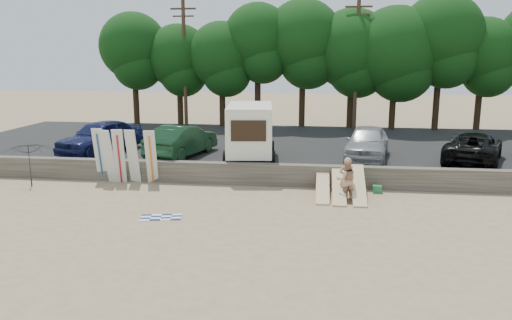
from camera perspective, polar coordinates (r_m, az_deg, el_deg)
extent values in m
plane|color=tan|center=(19.94, 8.09, -5.29)|extent=(120.00, 120.00, 0.00)
cube|color=#6B6356|center=(22.70, 8.06, -1.85)|extent=(44.00, 0.50, 1.00)
cube|color=#282828|center=(30.07, 7.92, 1.25)|extent=(44.00, 14.50, 0.70)
cylinder|color=#382616|center=(39.10, -13.56, 6.90)|extent=(0.44, 0.44, 3.92)
sphere|color=#184A15|center=(38.97, -13.84, 12.52)|extent=(5.01, 5.01, 5.01)
cylinder|color=#382616|center=(38.29, -8.66, 6.62)|extent=(0.44, 0.44, 3.41)
sphere|color=#184A15|center=(38.14, -8.82, 11.61)|extent=(4.78, 4.78, 4.78)
cylinder|color=#382616|center=(37.05, -3.87, 6.61)|extent=(0.44, 0.44, 3.49)
sphere|color=#184A15|center=(36.90, -3.94, 11.88)|extent=(4.84, 4.84, 4.84)
cylinder|color=#382616|center=(36.68, 0.20, 7.24)|extent=(0.44, 0.44, 4.34)
sphere|color=#184A15|center=(36.57, 0.20, 13.87)|extent=(4.85, 4.85, 4.85)
cylinder|color=#382616|center=(36.81, 5.29, 7.14)|extent=(0.44, 0.44, 4.25)
sphere|color=#184A15|center=(36.70, 5.42, 13.61)|extent=(5.63, 5.63, 5.63)
cylinder|color=#382616|center=(36.86, 10.72, 6.61)|extent=(0.44, 0.44, 3.76)
sphere|color=#184A15|center=(36.72, 10.94, 12.33)|extent=(5.72, 5.72, 5.72)
cylinder|color=#382616|center=(36.65, 15.35, 6.32)|extent=(0.44, 0.44, 3.70)
sphere|color=#184A15|center=(36.50, 15.67, 11.97)|extent=(6.08, 6.08, 6.08)
cylinder|color=#382616|center=(37.18, 19.94, 6.64)|extent=(0.44, 0.44, 4.39)
sphere|color=#184A15|center=(37.09, 20.42, 13.25)|extent=(5.63, 5.63, 5.63)
cylinder|color=#382616|center=(38.41, 24.06, 5.87)|extent=(0.44, 0.44, 3.60)
sphere|color=#184A15|center=(38.26, 24.51, 11.10)|extent=(4.82, 4.82, 4.82)
cylinder|color=#473321|center=(36.37, -8.15, 10.77)|extent=(0.26, 0.26, 9.00)
cube|color=#473321|center=(36.50, -8.34, 16.74)|extent=(1.80, 0.12, 0.12)
cube|color=#473321|center=(36.46, -8.31, 15.96)|extent=(1.50, 0.10, 0.10)
cylinder|color=#473321|center=(35.14, 11.41, 10.62)|extent=(0.26, 0.26, 9.00)
cube|color=#473321|center=(35.28, 11.67, 16.80)|extent=(1.80, 0.12, 0.12)
cube|color=#473321|center=(35.23, 11.64, 15.99)|extent=(1.50, 0.10, 0.10)
cube|color=white|center=(24.91, -0.70, 3.61)|extent=(2.61, 4.51, 2.36)
cube|color=black|center=(22.73, -0.87, 3.35)|extent=(1.61, 0.22, 0.97)
cylinder|color=black|center=(23.80, -3.51, 0.25)|extent=(0.29, 0.73, 0.71)
cylinder|color=black|center=(23.73, 1.93, 0.23)|extent=(0.29, 0.73, 0.71)
cylinder|color=black|center=(26.54, -3.03, 1.47)|extent=(0.29, 0.73, 0.71)
cylinder|color=black|center=(26.47, 1.84, 1.46)|extent=(0.29, 0.73, 0.71)
imported|color=#151B4A|center=(27.95, -17.36, 2.58)|extent=(3.65, 5.58, 1.77)
imported|color=#12341C|center=(26.10, -8.46, 2.21)|extent=(2.86, 5.22, 1.63)
imported|color=#A5A6AB|center=(25.81, 12.59, 1.99)|extent=(2.77, 5.18, 1.67)
imported|color=black|center=(26.74, 23.59, 1.39)|extent=(4.13, 5.78, 1.46)
cube|color=silver|center=(24.39, -17.40, 0.56)|extent=(0.51, 0.53, 2.57)
cube|color=silver|center=(23.96, -16.47, 0.39)|extent=(0.60, 0.72, 2.55)
cube|color=silver|center=(23.79, -15.36, 0.40)|extent=(0.58, 0.59, 2.57)
cube|color=silver|center=(23.64, -13.90, 0.39)|extent=(0.52, 0.62, 2.56)
cube|color=silver|center=(23.33, -11.89, 0.32)|extent=(0.58, 0.71, 2.54)
cube|color=#D8BD88|center=(21.36, 7.63, -2.97)|extent=(0.56, 2.92, 0.82)
cube|color=#D8BD88|center=(21.20, 9.44, -2.93)|extent=(0.56, 2.88, 0.97)
cube|color=#D8BD88|center=(21.19, 11.62, -2.79)|extent=(0.56, 2.83, 1.14)
imported|color=tan|center=(21.04, 10.34, -2.01)|extent=(0.66, 0.46, 1.73)
imported|color=tan|center=(20.77, 10.27, -2.25)|extent=(0.92, 0.77, 1.68)
cube|color=#227E40|center=(22.26, 13.68, -3.26)|extent=(0.40, 0.33, 0.32)
cube|color=#D24B18|center=(22.23, 9.00, -3.22)|extent=(0.35, 0.31, 0.22)
plane|color=white|center=(18.79, -10.80, -6.45)|extent=(1.76, 1.76, 0.00)
imported|color=black|center=(24.72, -24.56, -0.50)|extent=(2.82, 2.79, 2.01)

